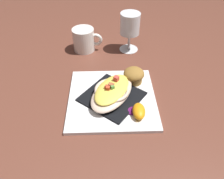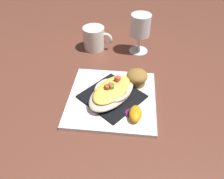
{
  "view_description": "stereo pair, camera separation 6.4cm",
  "coord_description": "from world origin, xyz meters",
  "views": [
    {
      "loc": [
        -0.05,
        -0.47,
        0.47
      ],
      "look_at": [
        0.0,
        0.0,
        0.04
      ],
      "focal_mm": 35.95,
      "sensor_mm": 36.0,
      "label": 1
    },
    {
      "loc": [
        0.01,
        -0.47,
        0.47
      ],
      "look_at": [
        0.0,
        0.0,
        0.04
      ],
      "focal_mm": 35.95,
      "sensor_mm": 36.0,
      "label": 2
    }
  ],
  "objects": [
    {
      "name": "muffin",
      "position": [
        0.08,
        0.06,
        0.03
      ],
      "size": [
        0.06,
        0.06,
        0.05
      ],
      "color": "olive",
      "rests_on": "square_plate"
    },
    {
      "name": "folded_napkin",
      "position": [
        0.0,
        0.0,
        0.01
      ],
      "size": [
        0.21,
        0.21,
        0.0
      ],
      "primitive_type": "cube",
      "rotation": [
        0.0,
        0.0,
        0.83
      ],
      "color": "black",
      "rests_on": "square_plate"
    },
    {
      "name": "stemmed_glass",
      "position": [
        0.09,
        0.27,
        0.1
      ],
      "size": [
        0.07,
        0.07,
        0.14
      ],
      "color": "white",
      "rests_on": "ground_plane"
    },
    {
      "name": "orange_garnish",
      "position": [
        0.06,
        -0.07,
        0.02
      ],
      "size": [
        0.06,
        0.07,
        0.03
      ],
      "color": "#5A1655",
      "rests_on": "square_plate"
    },
    {
      "name": "square_plate",
      "position": [
        0.0,
        0.0,
        0.01
      ],
      "size": [
        0.27,
        0.27,
        0.01
      ],
      "primitive_type": "cube",
      "rotation": [
        0.0,
        0.0,
        -0.08
      ],
      "color": "white",
      "rests_on": "ground_plane"
    },
    {
      "name": "coffee_mug",
      "position": [
        -0.07,
        0.29,
        0.04
      ],
      "size": [
        0.11,
        0.08,
        0.09
      ],
      "color": "white",
      "rests_on": "ground_plane"
    },
    {
      "name": "gratin_dish",
      "position": [
        0.0,
        0.0,
        0.03
      ],
      "size": [
        0.18,
        0.2,
        0.05
      ],
      "color": "beige",
      "rests_on": "folded_napkin"
    },
    {
      "name": "ground_plane",
      "position": [
        0.0,
        0.0,
        0.0
      ],
      "size": [
        2.6,
        2.6,
        0.0
      ],
      "primitive_type": "plane",
      "color": "brown"
    }
  ]
}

